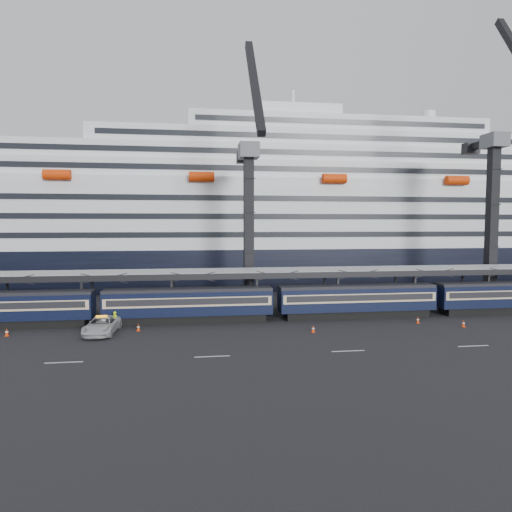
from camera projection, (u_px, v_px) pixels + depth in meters
name	position (u px, v px, depth m)	size (l,w,h in m)	color
ground	(467.00, 335.00, 46.22)	(260.00, 260.00, 0.00)	black
train	(383.00, 299.00, 55.30)	(133.05, 3.00, 4.05)	black
canopy	(405.00, 270.00, 59.68)	(130.00, 6.25, 5.53)	#95979D
cruise_ship	(326.00, 219.00, 90.64)	(214.09, 28.84, 34.00)	black
crane_dark_near	(249.00, 219.00, 60.98)	(4.50, 17.75, 35.08)	#46484D
crane_dark_mid	(494.00, 209.00, 64.74)	(4.50, 18.24, 39.64)	#46484D
pickup_truck	(102.00, 325.00, 46.64)	(2.89, 6.26, 1.74)	#ABADB3
worker	(115.00, 320.00, 48.60)	(0.71, 0.47, 1.95)	#CBF90D
traffic_cone_a	(7.00, 332.00, 45.73)	(0.40, 0.40, 0.80)	red
traffic_cone_b	(138.00, 327.00, 47.95)	(0.39, 0.39, 0.79)	red
traffic_cone_c	(313.00, 329.00, 47.33)	(0.38, 0.38, 0.77)	red
traffic_cone_d	(418.00, 320.00, 51.72)	(0.37, 0.37, 0.75)	red
traffic_cone_e	(463.00, 323.00, 49.79)	(0.39, 0.39, 0.78)	red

